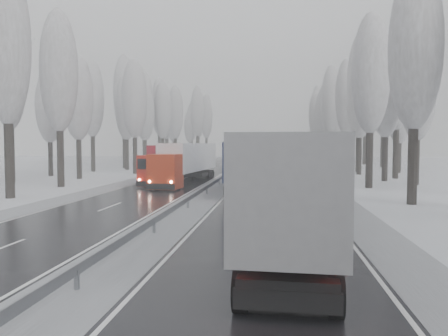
% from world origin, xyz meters
% --- Properties ---
extents(ground, '(260.00, 260.00, 0.00)m').
position_xyz_m(ground, '(0.00, 0.00, 0.00)').
color(ground, silver).
rests_on(ground, ground).
extents(carriageway_right, '(7.50, 200.00, 0.03)m').
position_xyz_m(carriageway_right, '(5.25, 30.00, 0.01)').
color(carriageway_right, black).
rests_on(carriageway_right, ground).
extents(carriageway_left, '(7.50, 200.00, 0.03)m').
position_xyz_m(carriageway_left, '(-5.25, 30.00, 0.01)').
color(carriageway_left, black).
rests_on(carriageway_left, ground).
extents(median_slush, '(3.00, 200.00, 0.04)m').
position_xyz_m(median_slush, '(0.00, 30.00, 0.02)').
color(median_slush, '#9EA0A6').
rests_on(median_slush, ground).
extents(shoulder_right, '(2.40, 200.00, 0.04)m').
position_xyz_m(shoulder_right, '(10.20, 30.00, 0.02)').
color(shoulder_right, '#9EA0A6').
rests_on(shoulder_right, ground).
extents(shoulder_left, '(2.40, 200.00, 0.04)m').
position_xyz_m(shoulder_left, '(-10.20, 30.00, 0.02)').
color(shoulder_left, '#9EA0A6').
rests_on(shoulder_left, ground).
extents(median_guardrail, '(0.12, 200.00, 0.76)m').
position_xyz_m(median_guardrail, '(0.00, 29.99, 0.60)').
color(median_guardrail, slate).
rests_on(median_guardrail, ground).
extents(tree_16, '(3.60, 3.60, 16.53)m').
position_xyz_m(tree_16, '(15.04, 15.67, 10.67)').
color(tree_16, black).
rests_on(tree_16, ground).
extents(tree_18, '(3.60, 3.60, 16.58)m').
position_xyz_m(tree_18, '(14.51, 27.03, 10.70)').
color(tree_18, black).
rests_on(tree_18, ground).
extents(tree_19, '(3.60, 3.60, 14.57)m').
position_xyz_m(tree_19, '(20.02, 31.03, 9.42)').
color(tree_19, black).
rests_on(tree_19, ground).
extents(tree_20, '(3.60, 3.60, 15.71)m').
position_xyz_m(tree_20, '(17.90, 35.17, 10.14)').
color(tree_20, black).
rests_on(tree_20, ground).
extents(tree_21, '(3.60, 3.60, 18.62)m').
position_xyz_m(tree_21, '(20.12, 39.17, 12.00)').
color(tree_21, black).
rests_on(tree_21, ground).
extents(tree_22, '(3.60, 3.60, 15.86)m').
position_xyz_m(tree_22, '(17.02, 45.60, 10.24)').
color(tree_22, black).
rests_on(tree_22, ground).
extents(tree_23, '(3.60, 3.60, 13.55)m').
position_xyz_m(tree_23, '(23.31, 49.60, 8.77)').
color(tree_23, black).
rests_on(tree_23, ground).
extents(tree_24, '(3.60, 3.60, 20.49)m').
position_xyz_m(tree_24, '(17.90, 51.02, 13.19)').
color(tree_24, black).
rests_on(tree_24, ground).
extents(tree_25, '(3.60, 3.60, 19.44)m').
position_xyz_m(tree_25, '(24.81, 55.02, 12.52)').
color(tree_25, black).
rests_on(tree_25, ground).
extents(tree_26, '(3.60, 3.60, 18.78)m').
position_xyz_m(tree_26, '(17.56, 61.27, 12.10)').
color(tree_26, black).
rests_on(tree_26, ground).
extents(tree_27, '(3.60, 3.60, 17.62)m').
position_xyz_m(tree_27, '(24.72, 65.27, 11.36)').
color(tree_27, black).
rests_on(tree_27, ground).
extents(tree_28, '(3.60, 3.60, 19.62)m').
position_xyz_m(tree_28, '(16.34, 71.95, 12.64)').
color(tree_28, black).
rests_on(tree_28, ground).
extents(tree_29, '(3.60, 3.60, 18.11)m').
position_xyz_m(tree_29, '(23.71, 75.95, 11.67)').
color(tree_29, black).
rests_on(tree_29, ground).
extents(tree_30, '(3.60, 3.60, 17.86)m').
position_xyz_m(tree_30, '(16.56, 81.70, 11.52)').
color(tree_30, black).
rests_on(tree_30, ground).
extents(tree_31, '(3.60, 3.60, 18.58)m').
position_xyz_m(tree_31, '(22.48, 85.70, 11.97)').
color(tree_31, black).
rests_on(tree_31, ground).
extents(tree_32, '(3.60, 3.60, 17.33)m').
position_xyz_m(tree_32, '(16.63, 89.21, 11.18)').
color(tree_32, black).
rests_on(tree_32, ground).
extents(tree_33, '(3.60, 3.60, 14.33)m').
position_xyz_m(tree_33, '(19.77, 93.21, 9.26)').
color(tree_33, black).
rests_on(tree_33, ground).
extents(tree_34, '(3.60, 3.60, 17.63)m').
position_xyz_m(tree_34, '(15.73, 96.32, 11.37)').
color(tree_34, black).
rests_on(tree_34, ground).
extents(tree_35, '(3.60, 3.60, 18.25)m').
position_xyz_m(tree_35, '(24.94, 100.32, 11.77)').
color(tree_35, black).
rests_on(tree_35, ground).
extents(tree_36, '(3.60, 3.60, 20.23)m').
position_xyz_m(tree_36, '(17.04, 106.16, 13.02)').
color(tree_36, black).
rests_on(tree_36, ground).
extents(tree_37, '(3.60, 3.60, 16.37)m').
position_xyz_m(tree_37, '(24.02, 110.16, 10.56)').
color(tree_37, black).
rests_on(tree_37, ground).
extents(tree_38, '(3.60, 3.60, 17.97)m').
position_xyz_m(tree_38, '(18.73, 116.73, 11.59)').
color(tree_38, black).
rests_on(tree_38, ground).
extents(tree_39, '(3.60, 3.60, 16.19)m').
position_xyz_m(tree_39, '(21.55, 120.73, 10.45)').
color(tree_39, black).
rests_on(tree_39, ground).
extents(tree_56, '(3.60, 3.60, 18.12)m').
position_xyz_m(tree_56, '(-14.71, 15.70, 11.68)').
color(tree_56, black).
rests_on(tree_56, ground).
extents(tree_58, '(3.60, 3.60, 17.21)m').
position_xyz_m(tree_58, '(-15.13, 24.57, 11.10)').
color(tree_58, black).
rests_on(tree_58, ground).
extents(tree_59, '(3.60, 3.60, 18.41)m').
position_xyz_m(tree_59, '(-22.80, 28.57, 11.87)').
color(tree_59, black).
rests_on(tree_59, ground).
extents(tree_60, '(3.60, 3.60, 14.84)m').
position_xyz_m(tree_60, '(-17.75, 34.20, 9.59)').
color(tree_60, black).
rests_on(tree_60, ground).
extents(tree_61, '(3.60, 3.60, 13.95)m').
position_xyz_m(tree_61, '(-23.52, 38.20, 9.02)').
color(tree_61, black).
rests_on(tree_61, ground).
extents(tree_62, '(3.60, 3.60, 16.04)m').
position_xyz_m(tree_62, '(-13.94, 43.73, 10.36)').
color(tree_62, black).
rests_on(tree_62, ground).
extents(tree_63, '(3.60, 3.60, 16.88)m').
position_xyz_m(tree_63, '(-21.85, 47.73, 10.89)').
color(tree_63, black).
rests_on(tree_63, ground).
extents(tree_64, '(3.60, 3.60, 15.42)m').
position_xyz_m(tree_64, '(-18.26, 52.71, 9.96)').
color(tree_64, black).
rests_on(tree_64, ground).
extents(tree_65, '(3.60, 3.60, 19.48)m').
position_xyz_m(tree_65, '(-20.05, 56.71, 12.55)').
color(tree_65, black).
rests_on(tree_65, ground).
extents(tree_66, '(3.60, 3.60, 15.23)m').
position_xyz_m(tree_66, '(-18.16, 62.35, 9.84)').
color(tree_66, black).
rests_on(tree_66, ground).
extents(tree_67, '(3.60, 3.60, 17.09)m').
position_xyz_m(tree_67, '(-19.54, 66.35, 11.03)').
color(tree_67, black).
rests_on(tree_67, ground).
extents(tree_68, '(3.60, 3.60, 16.65)m').
position_xyz_m(tree_68, '(-16.58, 69.11, 10.75)').
color(tree_68, black).
rests_on(tree_68, ground).
extents(tree_69, '(3.60, 3.60, 19.35)m').
position_xyz_m(tree_69, '(-21.42, 73.11, 12.46)').
color(tree_69, black).
rests_on(tree_69, ground).
extents(tree_70, '(3.60, 3.60, 17.09)m').
position_xyz_m(tree_70, '(-16.33, 79.19, 11.03)').
color(tree_70, black).
rests_on(tree_70, ground).
extents(tree_71, '(3.60, 3.60, 19.61)m').
position_xyz_m(tree_71, '(-21.09, 83.19, 12.63)').
color(tree_71, black).
rests_on(tree_71, ground).
extents(tree_72, '(3.60, 3.60, 15.11)m').
position_xyz_m(tree_72, '(-18.93, 88.54, 9.76)').
color(tree_72, black).
rests_on(tree_72, ground).
extents(tree_73, '(3.60, 3.60, 17.22)m').
position_xyz_m(tree_73, '(-21.82, 92.54, 11.11)').
color(tree_73, black).
rests_on(tree_73, ground).
extents(tree_74, '(3.60, 3.60, 19.68)m').
position_xyz_m(tree_74, '(-15.07, 99.33, 12.67)').
color(tree_74, black).
rests_on(tree_74, ground).
extents(tree_75, '(3.60, 3.60, 18.60)m').
position_xyz_m(tree_75, '(-24.20, 103.33, 11.99)').
color(tree_75, black).
rests_on(tree_75, ground).
extents(tree_76, '(3.60, 3.60, 18.55)m').
position_xyz_m(tree_76, '(-14.05, 108.72, 11.95)').
color(tree_76, black).
rests_on(tree_76, ground).
extents(tree_77, '(3.60, 3.60, 14.32)m').
position_xyz_m(tree_77, '(-19.66, 112.72, 9.26)').
color(tree_77, black).
rests_on(tree_77, ground).
extents(tree_78, '(3.60, 3.60, 19.55)m').
position_xyz_m(tree_78, '(-17.56, 115.31, 12.59)').
color(tree_78, black).
rests_on(tree_78, ground).
extents(tree_79, '(3.60, 3.60, 17.07)m').
position_xyz_m(tree_79, '(-20.33, 119.31, 11.01)').
color(tree_79, black).
rests_on(tree_79, ground).
extents(truck_grey_tarp, '(3.56, 17.46, 4.45)m').
position_xyz_m(truck_grey_tarp, '(6.26, 1.86, 2.60)').
color(truck_grey_tarp, '#49494E').
rests_on(truck_grey_tarp, ground).
extents(truck_blue_box, '(3.69, 16.99, 4.33)m').
position_xyz_m(truck_blue_box, '(2.73, 23.01, 2.53)').
color(truck_blue_box, '#1E1E4C').
rests_on(truck_blue_box, ground).
extents(truck_cream_box, '(3.44, 17.40, 4.44)m').
position_xyz_m(truck_cream_box, '(7.28, 42.15, 2.59)').
color(truck_cream_box, gray).
rests_on(truck_cream_box, ground).
extents(box_truck_distant, '(3.01, 8.44, 3.10)m').
position_xyz_m(box_truck_distant, '(4.86, 82.80, 1.58)').
color(box_truck_distant, '#A9ABB0').
rests_on(box_truck_distant, ground).
extents(truck_red_white, '(4.06, 16.69, 4.25)m').
position_xyz_m(truck_red_white, '(-3.61, 29.34, 2.48)').
color(truck_red_white, '#AF2409').
rests_on(truck_red_white, ground).
extents(truck_red_red, '(3.63, 15.86, 4.04)m').
position_xyz_m(truck_red_red, '(-5.48, 31.76, 2.36)').
color(truck_red_red, '#B2160A').
rests_on(truck_red_red, ground).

